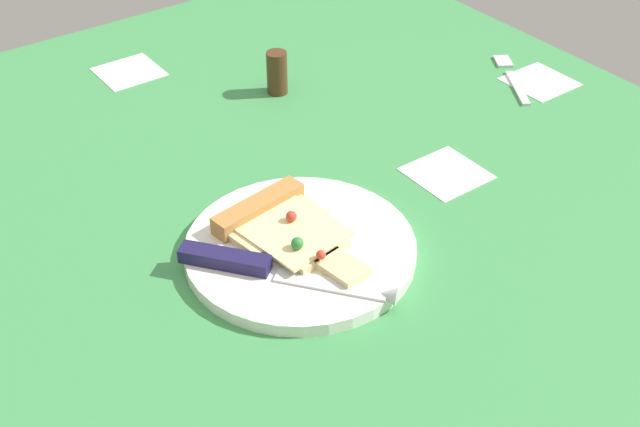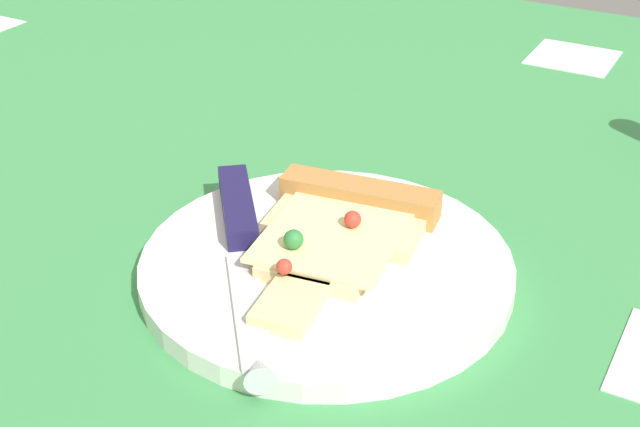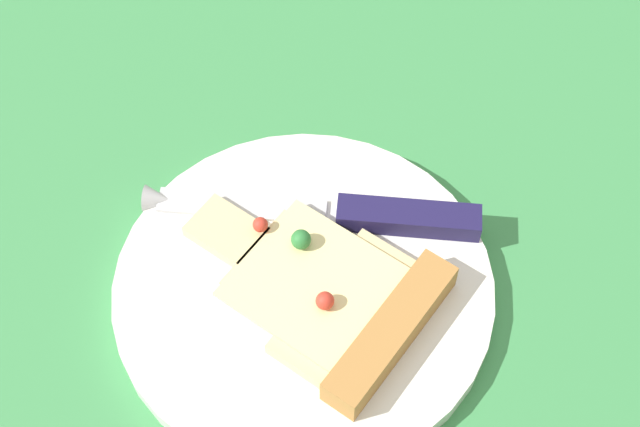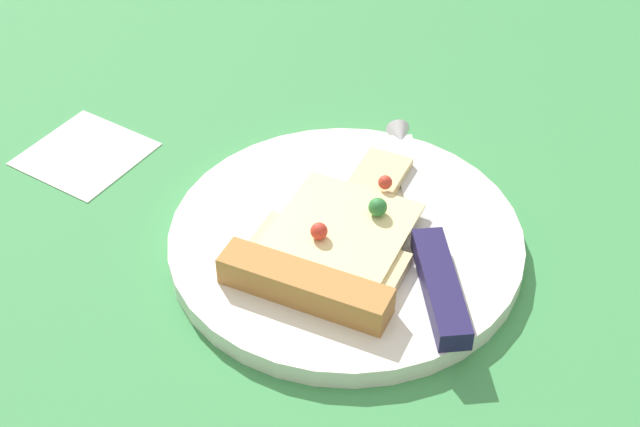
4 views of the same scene
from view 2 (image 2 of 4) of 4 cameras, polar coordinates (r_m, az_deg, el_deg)
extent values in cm
cube|color=#3D8C4C|center=(64.05, -7.41, -4.17)|extent=(142.78, 142.78, 3.00)
cube|color=white|center=(103.03, 16.16, 9.67)|extent=(9.00, 9.00, 0.20)
cylinder|color=white|center=(60.63, 0.42, -3.51)|extent=(25.81, 25.81, 1.52)
cube|color=beige|center=(63.11, 1.71, -0.66)|extent=(11.73, 7.47, 1.00)
cube|color=beige|center=(58.76, -0.09, -3.26)|extent=(7.91, 6.55, 1.00)
cube|color=beige|center=(54.99, -1.98, -5.98)|extent=(4.29, 5.65, 1.00)
cube|color=#F2E099|center=(60.37, 0.76, -1.51)|extent=(10.50, 11.18, 0.30)
cube|color=#B27A3D|center=(65.26, 2.60, 1.08)|extent=(12.24, 4.24, 2.20)
sphere|color=red|center=(60.89, 2.14, -0.38)|extent=(1.23, 1.23, 1.23)
sphere|color=red|center=(56.10, -2.35, -3.49)|extent=(1.06, 1.06, 1.06)
sphere|color=#2D7A38|center=(58.52, -1.74, -1.70)|extent=(1.37, 1.37, 1.37)
cube|color=silver|center=(55.49, -4.64, -6.14)|extent=(9.03, 10.64, 0.30)
cone|color=silver|center=(50.82, -3.99, -10.16)|extent=(2.81, 2.81, 2.00)
cube|color=#1E1947|center=(65.16, -5.67, 0.59)|extent=(7.94, 9.20, 1.60)
camera|label=1|loc=(0.70, -87.32, 26.20)|focal=46.72mm
camera|label=3|loc=(0.70, 37.83, 45.04)|focal=53.51mm
camera|label=4|loc=(1.00, -0.51, 37.54)|focal=51.61mm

